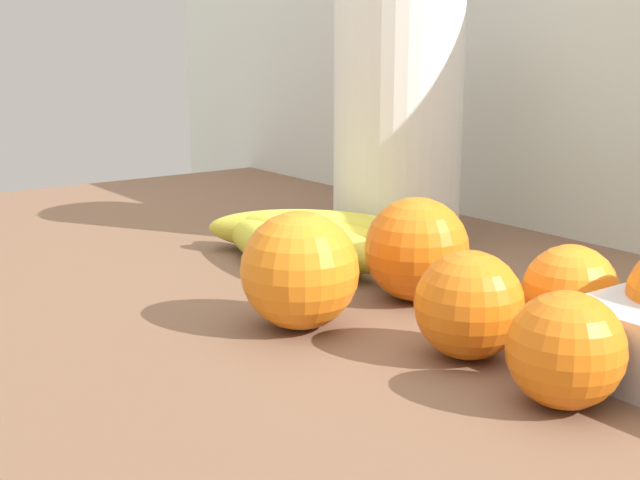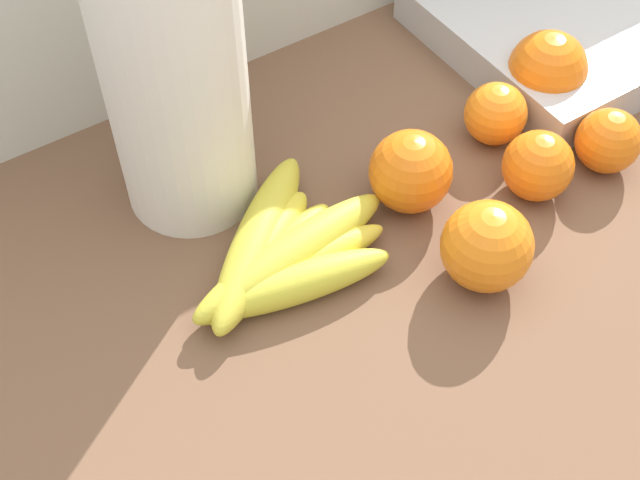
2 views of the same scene
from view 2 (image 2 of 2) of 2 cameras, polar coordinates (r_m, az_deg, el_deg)
counter at (r=1.24m, az=6.93°, el=-12.02°), size 1.44×0.61×0.93m
wall_back at (r=1.24m, az=-1.68°, el=3.43°), size 1.84×0.06×1.30m
banana_bunch at (r=0.77m, az=-2.86°, el=-1.22°), size 0.22×0.18×0.04m
orange_back_right at (r=0.82m, az=6.02°, el=4.53°), size 0.08×0.08×0.08m
orange_front at (r=0.85m, az=14.22°, el=4.78°), size 0.07×0.07×0.07m
orange_center at (r=0.77m, az=10.97°, el=-0.41°), size 0.08×0.08×0.08m
orange_right at (r=0.90m, az=11.54°, el=8.19°), size 0.06×0.06×0.06m
orange_far_right at (r=0.95m, az=14.80°, el=10.81°), size 0.08×0.08×0.08m
orange_back_left at (r=0.90m, az=18.54°, el=6.24°), size 0.06×0.06×0.06m
paper_towel_roll at (r=0.77m, az=-9.49°, el=10.12°), size 0.13×0.13×0.30m
sink_basin at (r=1.08m, az=17.39°, el=14.46°), size 0.36×0.28×0.23m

